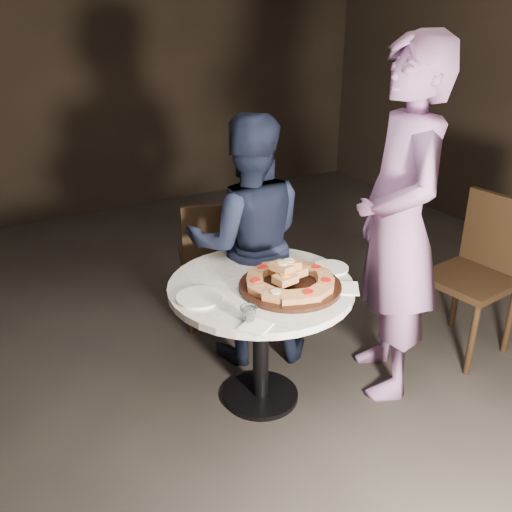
# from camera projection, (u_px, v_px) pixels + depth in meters

# --- Properties ---
(floor) EXTENTS (7.00, 7.00, 0.00)m
(floor) POSITION_uv_depth(u_px,v_px,m) (283.00, 406.00, 3.02)
(floor) COLOR black
(floor) RESTS_ON ground
(table) EXTENTS (1.20, 1.20, 0.69)m
(table) POSITION_uv_depth(u_px,v_px,m) (261.00, 306.00, 2.86)
(table) COLOR black
(table) RESTS_ON ground
(serving_board) EXTENTS (0.63, 0.63, 0.02)m
(serving_board) POSITION_uv_depth(u_px,v_px,m) (290.00, 286.00, 2.76)
(serving_board) COLOR black
(serving_board) RESTS_ON table
(focaccia_pile) EXTENTS (0.45, 0.45, 0.12)m
(focaccia_pile) POSITION_uv_depth(u_px,v_px,m) (289.00, 278.00, 2.75)
(focaccia_pile) COLOR #AA6F42
(focaccia_pile) RESTS_ON serving_board
(plate_left) EXTENTS (0.26, 0.26, 0.01)m
(plate_left) POSITION_uv_depth(u_px,v_px,m) (199.00, 298.00, 2.67)
(plate_left) COLOR white
(plate_left) RESTS_ON table
(plate_right) EXTENTS (0.24, 0.24, 0.01)m
(plate_right) POSITION_uv_depth(u_px,v_px,m) (330.00, 268.00, 2.96)
(plate_right) COLOR white
(plate_right) RESTS_ON table
(water_glass) EXTENTS (0.09, 0.09, 0.07)m
(water_glass) POSITION_uv_depth(u_px,v_px,m) (249.00, 314.00, 2.47)
(water_glass) COLOR silver
(water_glass) RESTS_ON table
(napkin_near) EXTENTS (0.16, 0.16, 0.01)m
(napkin_near) POSITION_uv_depth(u_px,v_px,m) (256.00, 326.00, 2.44)
(napkin_near) COLOR white
(napkin_near) RESTS_ON table
(napkin_far) EXTENTS (0.19, 0.19, 0.01)m
(napkin_far) POSITION_uv_depth(u_px,v_px,m) (344.00, 288.00, 2.76)
(napkin_far) COLOR white
(napkin_far) RESTS_ON table
(chair_far) EXTENTS (0.52, 0.53, 0.87)m
(chair_far) POSITION_uv_depth(u_px,v_px,m) (214.00, 254.00, 3.60)
(chair_far) COLOR black
(chair_far) RESTS_ON ground
(chair_right) EXTENTS (0.51, 0.49, 0.94)m
(chair_right) POSITION_uv_depth(u_px,v_px,m) (482.00, 264.00, 3.36)
(chair_right) COLOR black
(chair_right) RESTS_ON ground
(diner_navy) EXTENTS (0.86, 0.78, 1.45)m
(diner_navy) POSITION_uv_depth(u_px,v_px,m) (248.00, 242.00, 3.20)
(diner_navy) COLOR black
(diner_navy) RESTS_ON ground
(diner_teal) EXTENTS (0.69, 0.80, 1.86)m
(diner_teal) POSITION_uv_depth(u_px,v_px,m) (398.00, 226.00, 2.87)
(diner_teal) COLOR slate
(diner_teal) RESTS_ON ground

